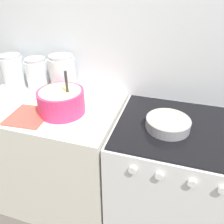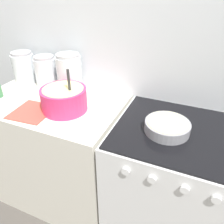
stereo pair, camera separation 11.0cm
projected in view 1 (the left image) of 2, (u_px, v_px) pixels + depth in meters
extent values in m
cube|color=silver|center=(130.00, 48.00, 1.41)|extent=(4.93, 0.05, 2.40)
cube|color=silver|center=(54.00, 155.00, 1.65)|extent=(0.97, 0.62, 0.89)
cube|color=silver|center=(170.00, 182.00, 1.44)|extent=(0.72, 0.62, 0.87)
cube|color=black|center=(181.00, 127.00, 1.21)|extent=(0.69, 0.59, 0.01)
cylinder|color=white|center=(133.00, 170.00, 1.04)|extent=(0.04, 0.02, 0.04)
cylinder|color=white|center=(159.00, 176.00, 1.00)|extent=(0.04, 0.02, 0.04)
cylinder|color=white|center=(192.00, 183.00, 0.97)|extent=(0.04, 0.02, 0.04)
cylinder|color=white|center=(223.00, 190.00, 0.94)|extent=(0.04, 0.02, 0.04)
cylinder|color=#E0336B|center=(62.00, 102.00, 1.30)|extent=(0.28, 0.28, 0.14)
cylinder|color=#EFDB8C|center=(61.00, 97.00, 1.28)|extent=(0.24, 0.24, 0.08)
cylinder|color=#333333|center=(68.00, 92.00, 1.25)|extent=(0.02, 0.02, 0.25)
cylinder|color=gray|center=(168.00, 124.00, 1.17)|extent=(0.24, 0.24, 0.06)
cylinder|color=#EFDB8C|center=(168.00, 123.00, 1.17)|extent=(0.22, 0.22, 0.05)
cylinder|color=silver|center=(14.00, 72.00, 1.62)|extent=(0.16, 0.16, 0.21)
cylinder|color=tan|center=(15.00, 77.00, 1.64)|extent=(0.14, 0.14, 0.13)
cylinder|color=#B2B2B7|center=(10.00, 56.00, 1.56)|extent=(0.15, 0.15, 0.02)
cylinder|color=silver|center=(38.00, 75.00, 1.57)|extent=(0.16, 0.16, 0.21)
cylinder|color=silver|center=(39.00, 81.00, 1.59)|extent=(0.14, 0.14, 0.12)
cylinder|color=#B2B2B7|center=(35.00, 60.00, 1.51)|extent=(0.14, 0.14, 0.02)
cylinder|color=silver|center=(63.00, 76.00, 1.50)|extent=(0.18, 0.18, 0.25)
cylinder|color=red|center=(64.00, 83.00, 1.53)|extent=(0.15, 0.15, 0.15)
cylinder|color=#B2B2B7|center=(61.00, 57.00, 1.44)|extent=(0.16, 0.16, 0.02)
cube|color=#CC4C3F|center=(29.00, 116.00, 1.29)|extent=(0.25, 0.25, 0.01)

